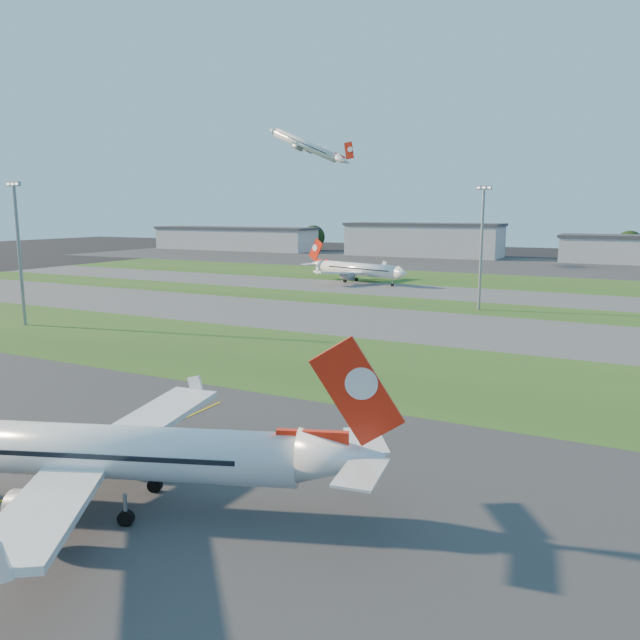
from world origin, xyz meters
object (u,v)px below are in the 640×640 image
Objects in this scene: light_mast_west at (19,244)px; light_mast_centre at (482,240)px; airliner_taxiing at (358,270)px; airliner_parked at (97,452)px.

light_mast_centre is (70.00, 56.00, 0.00)m from light_mast_west.
airliner_taxiing is 1.33× the size of light_mast_west.
light_mast_west and light_mast_centre have the same top height.
airliner_parked is 1.35× the size of light_mast_centre.
light_mast_west is 1.00× the size of light_mast_centre.
light_mast_centre is (43.06, -34.57, 10.92)m from airliner_taxiing.
light_mast_centre reaches higher than airliner_parked.
airliner_parked is at bearing -34.33° from light_mast_west.
airliner_parked is 1.35× the size of light_mast_west.
airliner_taxiing is 1.33× the size of light_mast_centre.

